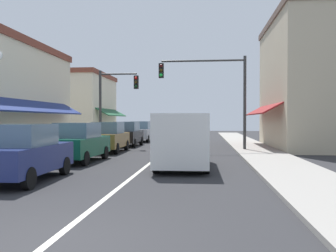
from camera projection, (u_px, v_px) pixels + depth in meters
ground_plane at (167, 149)px, 23.31m from camera, size 80.00×80.00×0.00m
sidewalk_left at (84, 148)px, 23.86m from camera, size 2.60×56.00×0.12m
sidewalk_right at (255, 149)px, 22.75m from camera, size 2.60×56.00×0.12m
lane_center_stripe at (167, 149)px, 23.31m from camera, size 0.14×52.00×0.01m
storefront_right_block at (316, 83)px, 24.23m from camera, size 7.25×10.20×8.70m
storefront_far_left at (75, 107)px, 34.19m from camera, size 7.21×8.20×6.21m
parked_car_nearest_left at (24, 153)px, 11.25m from camera, size 1.85×4.14×1.77m
parked_car_second_left at (78, 143)px, 16.35m from camera, size 1.87×4.14×1.77m
parked_car_third_left at (108, 137)px, 21.37m from camera, size 1.83×4.12×1.77m
parked_car_far_left at (127, 134)px, 26.27m from camera, size 1.80×4.11×1.77m
parked_car_distant_left at (141, 132)px, 31.54m from camera, size 1.79×4.10×1.77m
van_in_lane at (183, 139)px, 14.49m from camera, size 2.06×5.21×2.12m
traffic_signal_mast_arm at (215, 86)px, 22.26m from camera, size 5.34×0.50×5.78m
traffic_signal_left_corner at (113, 97)px, 24.93m from camera, size 2.79×0.50×5.29m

